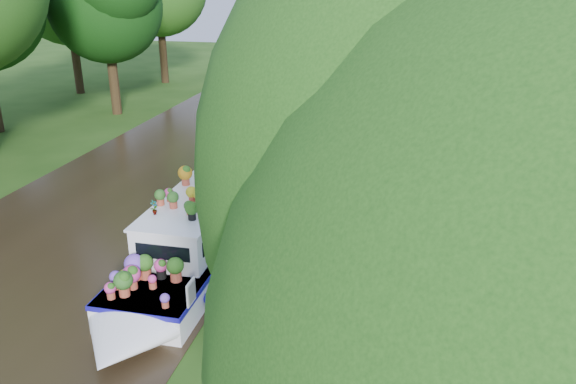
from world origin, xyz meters
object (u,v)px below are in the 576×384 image
Objects in this scene: sandwich_board at (249,347)px; plant_boat at (213,216)px; pedestrian_dark at (387,103)px; second_boat at (311,105)px; pedestrian_pink at (385,102)px.

plant_boat is at bearing 93.40° from sandwich_board.
plant_boat is 18.08m from pedestrian_dark.
sandwich_board is 0.64× the size of pedestrian_dark.
second_boat is (-0.20, 17.03, -0.32)m from plant_boat.
second_boat is 22.56m from sandwich_board.
plant_boat is 17.03m from second_boat.
pedestrian_pink is at bearing 63.23° from sandwich_board.
pedestrian_dark is (4.15, 17.60, -0.08)m from plant_boat.
second_boat is at bearing -163.04° from pedestrian_pink.
pedestrian_pink is at bearing 76.68° from plant_boat.
plant_boat is 9.12× the size of pedestrian_dark.
pedestrian_dark reaches higher than sandwich_board.
plant_boat reaches higher than sandwich_board.
plant_boat is 7.64× the size of pedestrian_pink.
pedestrian_pink is at bearing -135.94° from pedestrian_dark.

